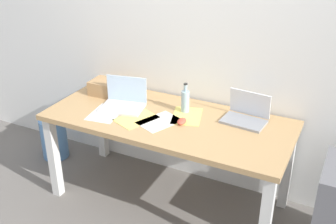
# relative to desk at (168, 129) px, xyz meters

# --- Properties ---
(ground_plane) EXTENTS (8.00, 8.00, 0.00)m
(ground_plane) POSITION_rel_desk_xyz_m (0.00, 0.00, -0.66)
(ground_plane) COLOR slate
(back_wall) EXTENTS (5.20, 0.08, 2.60)m
(back_wall) POSITION_rel_desk_xyz_m (0.00, 0.46, 0.64)
(back_wall) COLOR white
(back_wall) RESTS_ON ground
(desk) EXTENTS (1.83, 0.79, 0.75)m
(desk) POSITION_rel_desk_xyz_m (0.00, 0.00, 0.00)
(desk) COLOR tan
(desk) RESTS_ON ground
(laptop_left) EXTENTS (0.37, 0.30, 0.22)m
(laptop_left) POSITION_rel_desk_xyz_m (-0.39, 0.02, 0.14)
(laptop_left) COLOR silver
(laptop_left) RESTS_ON desk
(laptop_right) EXTENTS (0.32, 0.24, 0.21)m
(laptop_right) POSITION_rel_desk_xyz_m (0.53, 0.21, 0.14)
(laptop_right) COLOR gray
(laptop_right) RESTS_ON desk
(beer_bottle) EXTENTS (0.06, 0.06, 0.23)m
(beer_bottle) POSITION_rel_desk_xyz_m (0.07, 0.15, 0.18)
(beer_bottle) COLOR #99B7C1
(beer_bottle) RESTS_ON desk
(computer_mouse) EXTENTS (0.07, 0.11, 0.03)m
(computer_mouse) POSITION_rel_desk_xyz_m (0.13, -0.03, 0.11)
(computer_mouse) COLOR #D84C38
(computer_mouse) RESTS_ON desk
(cardboard_box) EXTENTS (0.22, 0.20, 0.12)m
(cardboard_box) POSITION_rel_desk_xyz_m (-0.67, 0.17, 0.15)
(cardboard_box) COLOR tan
(cardboard_box) RESTS_ON desk
(paper_sheet_near_back) EXTENTS (0.28, 0.34, 0.00)m
(paper_sheet_near_back) POSITION_rel_desk_xyz_m (0.11, 0.09, 0.09)
(paper_sheet_near_back) COLOR #F4E06B
(paper_sheet_near_back) RESTS_ON desk
(paper_yellow_folder) EXTENTS (0.31, 0.35, 0.00)m
(paper_yellow_folder) POSITION_rel_desk_xyz_m (-0.20, -0.11, 0.09)
(paper_yellow_folder) COLOR #F4E06B
(paper_yellow_folder) RESTS_ON desk
(paper_sheet_front_left) EXTENTS (0.25, 0.32, 0.00)m
(paper_sheet_front_left) POSITION_rel_desk_xyz_m (-0.46, -0.14, 0.09)
(paper_sheet_front_left) COLOR white
(paper_sheet_front_left) RESTS_ON desk
(paper_sheet_center) EXTENTS (0.31, 0.35, 0.00)m
(paper_sheet_center) POSITION_rel_desk_xyz_m (-0.03, -0.08, 0.09)
(paper_sheet_center) COLOR white
(paper_sheet_center) RESTS_ON desk
(water_cooler_jug) EXTENTS (0.24, 0.24, 0.44)m
(water_cooler_jug) POSITION_rel_desk_xyz_m (-1.25, 0.11, -0.46)
(water_cooler_jug) COLOR #598CC6
(water_cooler_jug) RESTS_ON ground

